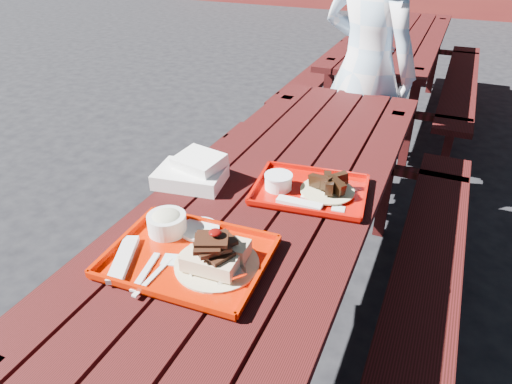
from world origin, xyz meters
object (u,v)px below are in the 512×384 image
(person, at_px, (366,68))
(near_tray, at_px, (191,247))
(picnic_table_far, at_px, (393,58))
(far_tray, at_px, (308,189))
(picnic_table_near, at_px, (272,232))

(person, bearing_deg, near_tray, 110.56)
(picnic_table_far, distance_m, person, 1.50)
(far_tray, bearing_deg, near_tray, -112.64)
(picnic_table_far, bearing_deg, person, -88.32)
(picnic_table_far, bearing_deg, near_tray, -91.25)
(near_tray, xyz_separation_m, far_tray, (0.20, 0.47, -0.01))
(picnic_table_near, xyz_separation_m, far_tray, (0.13, 0.02, 0.21))
(far_tray, height_order, person, person)
(near_tray, bearing_deg, person, 86.34)
(picnic_table_far, relative_size, near_tray, 5.14)
(picnic_table_far, xyz_separation_m, person, (0.04, -1.47, 0.29))
(picnic_table_far, relative_size, person, 1.41)
(far_tray, distance_m, person, 1.31)
(picnic_table_near, distance_m, person, 1.36)
(person, bearing_deg, picnic_table_near, 112.36)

